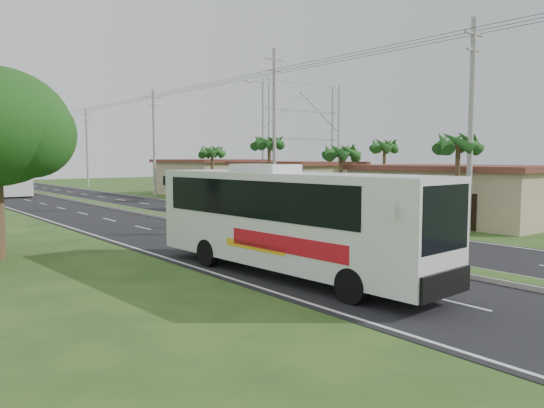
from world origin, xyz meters
TOP-DOWN VIEW (x-y plane):
  - ground at (0.00, 0.00)m, footprint 180.00×180.00m
  - road_asphalt at (0.00, 20.00)m, footprint 14.00×160.00m
  - median_strip at (0.00, 20.00)m, footprint 1.20×160.00m
  - lane_edge_left at (-6.70, 20.00)m, footprint 0.12×160.00m
  - lane_edge_right at (6.70, 20.00)m, footprint 0.12×160.00m
  - shop_near at (14.00, 6.00)m, footprint 8.60×12.60m
  - shop_mid at (14.00, 22.00)m, footprint 7.60×10.60m
  - shop_far at (14.00, 36.00)m, footprint 8.60×11.60m
  - palm_verge_a at (9.00, 3.00)m, footprint 2.40×2.40m
  - palm_verge_b at (9.40, 12.00)m, footprint 2.40×2.40m
  - palm_verge_c at (8.80, 19.00)m, footprint 2.40×2.40m
  - palm_verge_d at (9.30, 28.00)m, footprint 2.40×2.40m
  - palm_behind_shop at (17.50, 15.00)m, footprint 2.40×2.40m
  - utility_pole_a at (8.50, 2.00)m, footprint 1.60×0.28m
  - utility_pole_b at (8.47, 18.00)m, footprint 3.20×0.28m
  - utility_pole_c at (8.50, 38.00)m, footprint 1.60×0.28m
  - utility_pole_d at (8.50, 58.00)m, footprint 1.60×0.28m
  - billboard_lattice at (22.00, 30.00)m, footprint 10.18×1.18m
  - coach_bus_main at (-4.94, 0.58)m, footprint 3.11×11.78m
  - coach_bus_far at (-3.15, 49.64)m, footprint 3.52×12.83m
  - motorcyclist at (-0.58, 12.53)m, footprint 1.63×1.06m

SIDE VIEW (x-z plane):
  - ground at x=0.00m, z-range 0.00..0.00m
  - lane_edge_left at x=-6.70m, z-range 0.00..0.00m
  - lane_edge_right at x=6.70m, z-range 0.00..0.00m
  - road_asphalt at x=0.00m, z-range 0.00..0.02m
  - median_strip at x=0.00m, z-range 0.01..0.20m
  - motorcyclist at x=-0.58m, z-range -0.28..2.04m
  - shop_near at x=14.00m, z-range 0.02..3.54m
  - shop_mid at x=14.00m, z-range 0.02..3.69m
  - shop_far at x=14.00m, z-range 0.02..3.84m
  - coach_bus_main at x=-4.94m, z-range 0.19..3.96m
  - coach_bus_far at x=-3.15m, z-range 0.25..3.94m
  - palm_verge_b at x=9.40m, z-range 1.83..6.88m
  - palm_verge_d at x=9.30m, z-range 1.92..7.17m
  - palm_verge_a at x=9.00m, z-range 2.02..7.47m
  - palm_behind_shop at x=17.50m, z-range 2.11..7.76m
  - palm_verge_c at x=8.80m, z-range 2.20..8.05m
  - utility_pole_d at x=8.50m, z-range 0.17..10.67m
  - utility_pole_a at x=8.50m, z-range 0.17..11.17m
  - utility_pole_c at x=8.50m, z-range 0.17..11.17m
  - utility_pole_b at x=8.47m, z-range 0.26..12.26m
  - billboard_lattice at x=22.00m, z-range 0.79..12.86m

